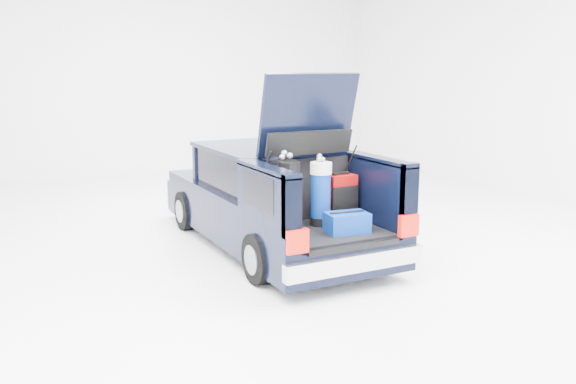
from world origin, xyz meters
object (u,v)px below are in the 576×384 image
car (269,199)px  blue_golf_bag (321,193)px  black_golf_bag (286,196)px  blue_duffel (347,222)px  red_suitcase (341,198)px

car → blue_golf_bag: bearing=-87.1°
black_golf_bag → blue_duffel: bearing=-52.9°
blue_duffel → red_suitcase: bearing=72.9°
car → red_suitcase: car is taller
black_golf_bag → blue_golf_bag: size_ratio=1.08×
blue_golf_bag → blue_duffel: size_ratio=1.67×
car → red_suitcase: (0.42, -1.27, 0.22)m
blue_golf_bag → blue_duffel: bearing=-71.6°
car → black_golf_bag: (-0.45, -1.43, 0.36)m
black_golf_bag → blue_golf_bag: (0.52, 0.07, -0.03)m
car → red_suitcase: size_ratio=7.43×
blue_golf_bag → car: bearing=98.3°
car → black_golf_bag: 1.55m
black_golf_bag → blue_duffel: black_golf_bag is taller
car → red_suitcase: 1.36m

